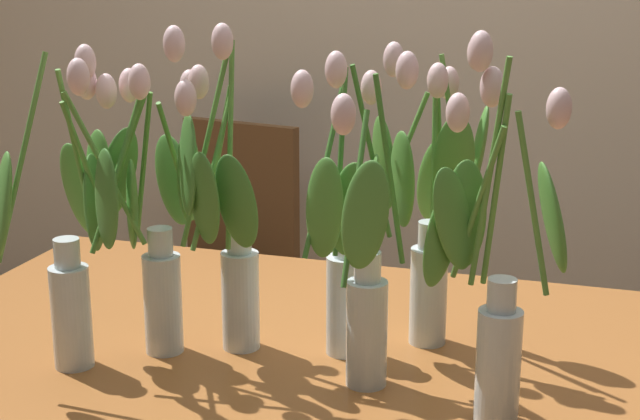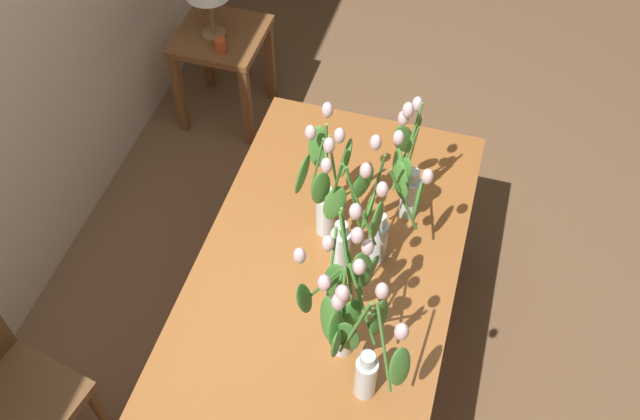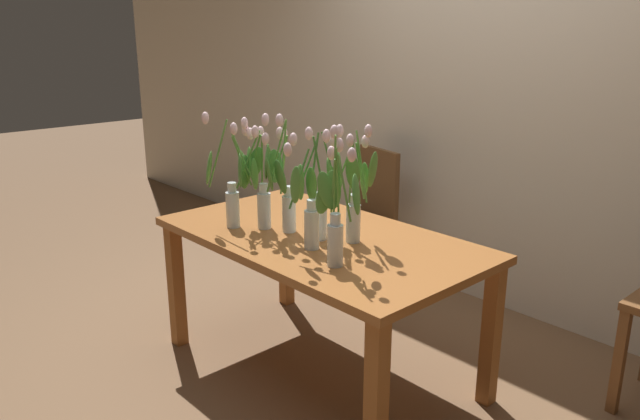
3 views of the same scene
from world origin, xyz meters
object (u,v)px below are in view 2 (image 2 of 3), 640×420
(side_table, at_px, (222,52))
(tulip_vase_2, at_px, (406,176))
(dining_table, at_px, (325,286))
(tulip_vase_1, at_px, (341,322))
(tulip_vase_3, at_px, (347,228))
(pillar_candle, at_px, (221,45))
(tulip_vase_4, at_px, (325,189))
(tulip_vase_6, at_px, (345,280))
(tulip_vase_5, at_px, (361,354))
(tulip_vase_0, at_px, (382,223))

(side_table, bearing_deg, tulip_vase_2, -132.59)
(dining_table, bearing_deg, tulip_vase_1, -155.90)
(dining_table, height_order, side_table, dining_table)
(tulip_vase_3, relative_size, pillar_candle, 7.31)
(tulip_vase_1, distance_m, tulip_vase_3, 0.36)
(side_table, bearing_deg, pillar_candle, -155.74)
(tulip_vase_4, relative_size, pillar_candle, 7.46)
(tulip_vase_3, xyz_separation_m, tulip_vase_6, (-0.21, -0.05, 0.02))
(tulip_vase_2, distance_m, side_table, 1.64)
(dining_table, bearing_deg, tulip_vase_6, -145.67)
(tulip_vase_2, bearing_deg, tulip_vase_5, -178.86)
(tulip_vase_4, xyz_separation_m, tulip_vase_6, (-0.34, -0.16, 0.00))
(tulip_vase_1, xyz_separation_m, tulip_vase_6, (0.14, 0.02, 0.01))
(tulip_vase_0, xyz_separation_m, pillar_candle, (1.11, 1.05, -0.34))
(tulip_vase_3, bearing_deg, side_table, 37.25)
(dining_table, distance_m, tulip_vase_2, 0.49)
(tulip_vase_2, relative_size, tulip_vase_5, 1.01)
(tulip_vase_1, distance_m, tulip_vase_5, 0.12)
(tulip_vase_5, bearing_deg, tulip_vase_1, 44.46)
(tulip_vase_4, distance_m, tulip_vase_5, 0.62)
(tulip_vase_4, bearing_deg, dining_table, -164.62)
(tulip_vase_1, bearing_deg, tulip_vase_4, 20.93)
(tulip_vase_4, xyz_separation_m, pillar_candle, (1.06, 0.83, -0.38))
(tulip_vase_1, distance_m, pillar_candle, 1.88)
(tulip_vase_4, relative_size, tulip_vase_6, 0.96)
(tulip_vase_5, bearing_deg, tulip_vase_2, 1.14)
(tulip_vase_6, xyz_separation_m, side_table, (1.53, 1.05, -0.54))
(tulip_vase_0, distance_m, tulip_vase_4, 0.22)
(tulip_vase_6, bearing_deg, tulip_vase_0, -11.31)
(side_table, bearing_deg, tulip_vase_1, -147.18)
(dining_table, xyz_separation_m, tulip_vase_1, (-0.30, -0.13, 0.31))
(tulip_vase_1, height_order, tulip_vase_4, tulip_vase_4)
(tulip_vase_2, distance_m, tulip_vase_3, 0.30)
(tulip_vase_1, xyz_separation_m, tulip_vase_5, (-0.09, -0.08, 0.00))
(tulip_vase_0, bearing_deg, pillar_candle, 43.25)
(tulip_vase_0, bearing_deg, side_table, 41.61)
(tulip_vase_0, distance_m, pillar_candle, 1.56)
(dining_table, height_order, tulip_vase_5, tulip_vase_5)
(tulip_vase_5, bearing_deg, tulip_vase_3, 19.91)
(pillar_candle, bearing_deg, tulip_vase_0, -136.75)
(tulip_vase_0, height_order, tulip_vase_1, tulip_vase_0)
(tulip_vase_2, bearing_deg, tulip_vase_0, 168.87)
(tulip_vase_3, distance_m, tulip_vase_4, 0.17)
(side_table, bearing_deg, tulip_vase_6, -145.50)
(tulip_vase_4, height_order, side_table, tulip_vase_4)
(tulip_vase_1, distance_m, tulip_vase_2, 0.62)
(tulip_vase_4, distance_m, pillar_candle, 1.40)
(side_table, bearing_deg, dining_table, -145.48)
(tulip_vase_0, relative_size, pillar_candle, 7.30)
(tulip_vase_5, bearing_deg, dining_table, 29.54)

